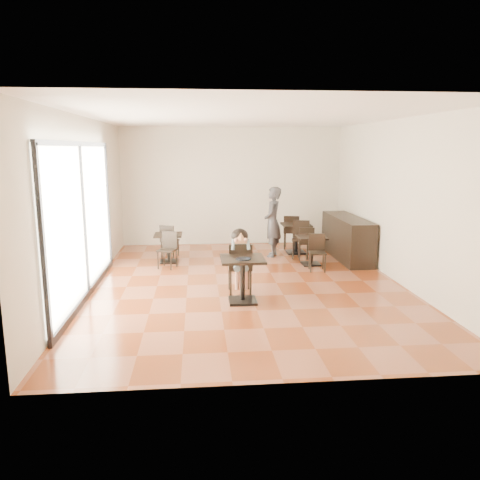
{
  "coord_description": "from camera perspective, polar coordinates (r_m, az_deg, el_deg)",
  "views": [
    {
      "loc": [
        -0.94,
        -8.84,
        2.63
      ],
      "look_at": [
        -0.19,
        -0.6,
        1.0
      ],
      "focal_mm": 35.0,
      "sensor_mm": 36.0,
      "label": 1
    }
  ],
  "objects": [
    {
      "name": "chair_mid_a",
      "position": [
        11.31,
        8.02,
        -0.35
      ],
      "size": [
        0.4,
        0.4,
        0.8
      ],
      "primitive_type": null,
      "rotation": [
        0.0,
        0.0,
        3.01
      ],
      "color": "black",
      "rests_on": "floor"
    },
    {
      "name": "storefront_window",
      "position": [
        8.67,
        -18.68,
        2.4
      ],
      "size": [
        0.04,
        4.5,
        2.6
      ],
      "primitive_type": "cube",
      "color": "white",
      "rests_on": "floor"
    },
    {
      "name": "chair_back_a",
      "position": [
        12.47,
        6.31,
        1.0
      ],
      "size": [
        0.49,
        0.49,
        0.9
      ],
      "primitive_type": null,
      "rotation": [
        0.0,
        0.0,
        2.89
      ],
      "color": "black",
      "rests_on": "floor"
    },
    {
      "name": "chair_left_a",
      "position": [
        11.57,
        -8.55,
        -0.09
      ],
      "size": [
        0.47,
        0.47,
        0.81
      ],
      "primitive_type": null,
      "rotation": [
        0.0,
        0.0,
        2.77
      ],
      "color": "black",
      "rests_on": "floor"
    },
    {
      "name": "service_counter",
      "position": [
        11.61,
        12.92,
        0.28
      ],
      "size": [
        0.6,
        2.4,
        1.0
      ],
      "primitive_type": "cube",
      "color": "black",
      "rests_on": "floor"
    },
    {
      "name": "adult_patron",
      "position": [
        11.46,
        4.0,
        2.21
      ],
      "size": [
        0.55,
        0.71,
        1.71
      ],
      "primitive_type": "imported",
      "rotation": [
        0.0,
        0.0,
        -1.82
      ],
      "color": "#38373C",
      "rests_on": "floor"
    },
    {
      "name": "ceiling",
      "position": [
        8.91,
        0.92,
        14.81
      ],
      "size": [
        6.0,
        8.0,
        0.01
      ],
      "primitive_type": "cube",
      "color": "white",
      "rests_on": "floor"
    },
    {
      "name": "chair_mid_b",
      "position": [
        10.27,
        9.41,
        -1.56
      ],
      "size": [
        0.4,
        0.4,
        0.8
      ],
      "primitive_type": null,
      "rotation": [
        0.0,
        0.0,
        -0.13
      ],
      "color": "black",
      "rests_on": "floor"
    },
    {
      "name": "cafe_table_mid",
      "position": [
        10.8,
        8.68,
        -1.28
      ],
      "size": [
        0.7,
        0.7,
        0.66
      ],
      "primitive_type": null,
      "rotation": [
        0.0,
        0.0,
        -0.13
      ],
      "color": "black",
      "rests_on": "floor"
    },
    {
      "name": "cafe_table_left",
      "position": [
        11.04,
        -8.7,
        -0.99
      ],
      "size": [
        0.82,
        0.82,
        0.67
      ],
      "primitive_type": null,
      "rotation": [
        0.0,
        0.0,
        -0.37
      ],
      "color": "black",
      "rests_on": "floor"
    },
    {
      "name": "floor",
      "position": [
        9.27,
        0.86,
        -5.35
      ],
      "size": [
        6.0,
        8.0,
        0.01
      ],
      "primitive_type": "cube",
      "color": "brown",
      "rests_on": "ground"
    },
    {
      "name": "wall_right",
      "position": [
        9.73,
        18.8,
        4.47
      ],
      "size": [
        0.01,
        8.0,
        3.2
      ],
      "primitive_type": "cube",
      "color": "beige",
      "rests_on": "floor"
    },
    {
      "name": "child",
      "position": [
        8.57,
        -0.03,
        -2.6
      ],
      "size": [
        0.42,
        0.59,
        1.19
      ],
      "primitive_type": null,
      "color": "slate",
      "rests_on": "child_chair"
    },
    {
      "name": "wall_left",
      "position": [
        9.13,
        -18.23,
        4.11
      ],
      "size": [
        0.01,
        8.0,
        3.2
      ],
      "primitive_type": "cube",
      "color": "beige",
      "rests_on": "floor"
    },
    {
      "name": "pizza_slice",
      "position": [
        8.29,
        0.09,
        0.02
      ],
      "size": [
        0.28,
        0.21,
        0.06
      ],
      "primitive_type": null,
      "color": "#E1B07A",
      "rests_on": "child"
    },
    {
      "name": "plate",
      "position": [
        7.89,
        0.4,
        -2.31
      ],
      "size": [
        0.27,
        0.27,
        0.02
      ],
      "primitive_type": "cylinder",
      "color": "black",
      "rests_on": "child_table"
    },
    {
      "name": "chair_back_b",
      "position": [
        11.41,
        7.4,
        0.03
      ],
      "size": [
        0.49,
        0.49,
        0.9
      ],
      "primitive_type": null,
      "rotation": [
        0.0,
        0.0,
        -0.25
      ],
      "color": "black",
      "rests_on": "floor"
    },
    {
      "name": "wall_front",
      "position": [
        5.03,
        5.72,
        -0.7
      ],
      "size": [
        6.0,
        0.01,
        3.2
      ],
      "primitive_type": "cube",
      "color": "beige",
      "rests_on": "floor"
    },
    {
      "name": "child_chair",
      "position": [
        8.6,
        -0.03,
        -3.39
      ],
      "size": [
        0.42,
        0.42,
        0.95
      ],
      "primitive_type": null,
      "rotation": [
        0.0,
        0.0,
        3.14
      ],
      "color": "black",
      "rests_on": "floor"
    },
    {
      "name": "child_table",
      "position": [
        8.09,
        0.32,
        -4.9
      ],
      "size": [
        0.74,
        0.74,
        0.79
      ],
      "primitive_type": null,
      "color": "black",
      "rests_on": "floor"
    },
    {
      "name": "chair_left_b",
      "position": [
        10.49,
        -8.88,
        -1.25
      ],
      "size": [
        0.47,
        0.47,
        0.81
      ],
      "primitive_type": null,
      "rotation": [
        0.0,
        0.0,
        -0.37
      ],
      "color": "black",
      "rests_on": "floor"
    },
    {
      "name": "wall_back",
      "position": [
        12.91,
        -1.0,
        6.56
      ],
      "size": [
        6.0,
        0.01,
        3.2
      ],
      "primitive_type": "cube",
      "color": "beige",
      "rests_on": "floor"
    },
    {
      "name": "cafe_table_back",
      "position": [
        11.96,
        6.82,
        0.18
      ],
      "size": [
        0.86,
        0.86,
        0.75
      ],
      "primitive_type": null,
      "rotation": [
        0.0,
        0.0,
        -0.25
      ],
      "color": "black",
      "rests_on": "floor"
    }
  ]
}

